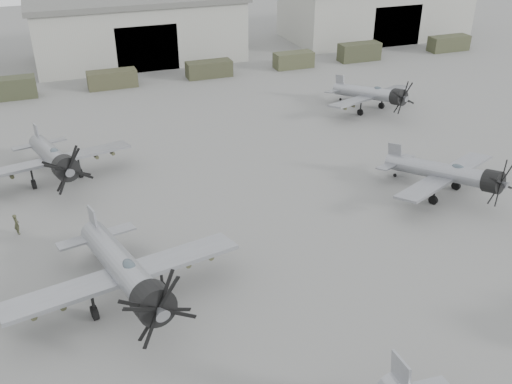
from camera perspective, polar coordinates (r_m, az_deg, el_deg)
ground at (r=32.29m, az=9.33°, el=-15.49°), size 220.00×220.00×0.00m
hangar_center at (r=84.48m, az=-11.79°, el=15.83°), size 29.00×14.80×8.70m
hangar_right at (r=97.70m, az=11.76°, el=17.52°), size 29.00×14.80×8.70m
support_truck_2 at (r=72.85m, az=-23.07°, el=9.55°), size 4.99×2.20×2.44m
support_truck_3 at (r=73.14m, az=-14.18°, el=10.89°), size 5.93×2.20×2.08m
support_truck_4 at (r=75.36m, az=-4.71°, el=12.16°), size 5.85×2.20×2.05m
support_truck_5 at (r=79.27m, az=3.78°, el=13.03°), size 5.32×2.20×2.08m
support_truck_6 at (r=83.73m, az=10.29°, el=13.63°), size 5.94×2.20×2.45m
support_truck_7 at (r=92.20m, az=18.72°, el=13.90°), size 6.20×2.20×2.19m
aircraft_mid_1 at (r=33.87m, az=-12.82°, el=-7.85°), size 14.12×12.71×5.61m
aircraft_mid_2 at (r=47.34m, az=18.82°, el=1.75°), size 11.32×10.24×4.61m
aircraft_far_0 at (r=49.70m, az=-19.55°, el=3.23°), size 12.91×11.62×5.13m
aircraft_far_1 at (r=63.82m, az=11.66°, el=9.57°), size 11.32×10.19×4.53m
ground_crew at (r=44.16m, az=-22.82°, el=-2.98°), size 0.55×0.67×1.59m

